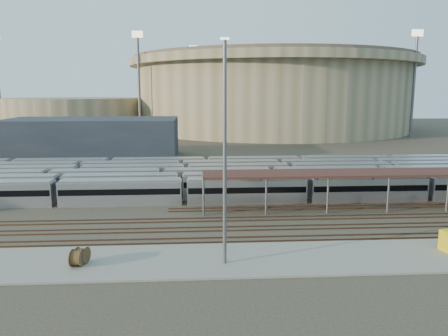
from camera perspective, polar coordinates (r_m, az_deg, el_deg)
The scene contains 14 objects.
ground at distance 59.35m, azimuth 5.14°, elevation -6.40°, with size 420.00×420.00×0.00m, color #383026.
apron at distance 44.65m, azimuth 1.62°, elevation -11.84°, with size 50.00×9.00×0.20m, color gray.
subway_trains at distance 77.41m, azimuth 6.43°, elevation -1.18°, with size 127.02×23.90×3.60m.
inspection_shed at distance 68.70m, azimuth 23.13°, elevation -0.65°, with size 60.30×6.00×5.30m.
empty_tracks at distance 54.61m, azimuth 5.94°, elevation -7.78°, with size 170.00×9.62×0.18m.
stadium at distance 199.17m, azimuth 6.28°, elevation 9.85°, with size 124.00×124.00×32.50m.
secondary_arena at distance 193.41m, azimuth -19.06°, elevation 6.56°, with size 56.00×56.00×14.00m, color #9C866A.
service_building at distance 114.90m, azimuth -16.78°, elevation 3.71°, with size 42.00×20.00×10.00m, color #1E232D.
floodlight_0 at distance 167.66m, azimuth -11.06°, elevation 11.14°, with size 4.00×1.00×38.40m.
floodlight_2 at distance 175.07m, azimuth 23.58°, elevation 10.45°, with size 4.00×1.00×38.40m.
floodlight_3 at distance 216.31m, azimuth -3.98°, elevation 11.00°, with size 4.00×1.00×38.40m.
cable_reel_west at distance 45.27m, azimuth -18.09°, elevation -10.78°, with size 1.65×1.65×0.92m, color brown.
cable_reel_east at distance 44.72m, azimuth -18.63°, elevation -11.05°, with size 1.69×1.69×0.94m, color brown.
yard_light_pole at distance 40.73m, azimuth 0.10°, elevation 1.80°, with size 0.81×0.36×21.24m.
Camera 1 is at (-8.83, -56.27, 16.69)m, focal length 35.00 mm.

